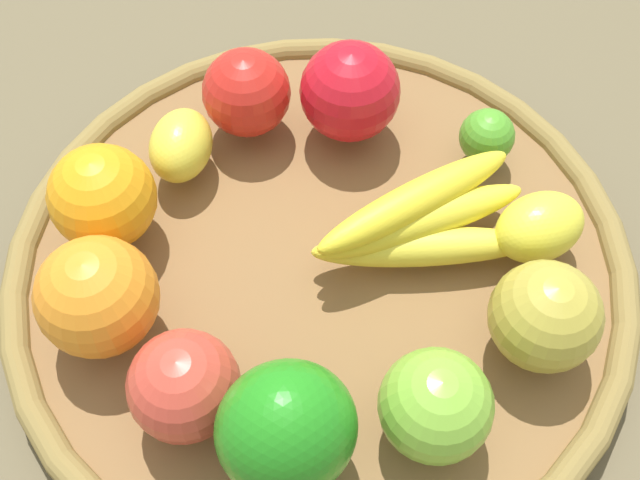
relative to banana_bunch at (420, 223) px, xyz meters
The scene contains 14 objects.
ground_plane 0.10m from the banana_bunch, 123.78° to the left, with size 2.40×2.40×0.00m, color brown.
basket 0.08m from the banana_bunch, 123.78° to the left, with size 0.46×0.46×0.04m.
banana_bunch is the anchor object (origin of this frame).
lemon_1 0.19m from the banana_bunch, 92.93° to the left, with size 0.06×0.05×0.05m, color yellow.
apple_4 0.14m from the banana_bunch, 154.80° to the right, with size 0.07×0.07×0.07m, color #79B436.
apple_1 0.17m from the banana_bunch, 73.07° to the left, with size 0.07×0.07×0.07m, color red.
lime_0 0.10m from the banana_bunch, ahead, with size 0.04×0.04×0.04m, color #4D9C29.
bell_pepper 0.18m from the banana_bunch, behind, with size 0.08×0.08×0.10m, color #21861A.
orange_0 0.22m from the banana_bunch, 132.90° to the left, with size 0.08×0.08×0.08m, color orange.
orange_1 0.22m from the banana_bunch, 112.01° to the left, with size 0.08×0.08×0.08m, color orange.
lemon_0 0.08m from the banana_bunch, 65.87° to the right, with size 0.07×0.05×0.05m, color yellow.
apple_3 0.12m from the banana_bunch, 48.13° to the left, with size 0.08×0.08×0.08m, color red.
apple_2 0.20m from the banana_bunch, 154.98° to the left, with size 0.07×0.07×0.07m, color #C43E30.
apple_0 0.11m from the banana_bunch, 111.55° to the right, with size 0.07×0.07×0.07m, color #AC9B38.
Camera 1 is at (-0.27, -0.13, 0.52)m, focal length 44.35 mm.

